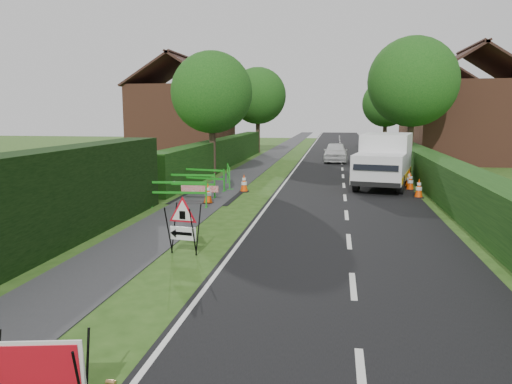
{
  "coord_description": "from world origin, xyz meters",
  "views": [
    {
      "loc": [
        2.11,
        -8.63,
        3.4
      ],
      "look_at": [
        -0.05,
        4.75,
        1.25
      ],
      "focal_mm": 35.0,
      "sensor_mm": 36.0,
      "label": 1
    }
  ],
  "objects": [
    {
      "name": "ped_barrier_3",
      "position": [
        -2.82,
        13.9,
        0.63
      ],
      "size": [
        0.86,
        2.08,
        1.0
      ],
      "rotation": [
        0.0,
        0.0,
        1.83
      ],
      "color": "#1A8F1A",
      "rests_on": "ground"
    },
    {
      "name": "house_east_a",
      "position": [
        11.0,
        28.0,
        2.9
      ],
      "size": [
        7.5,
        7.4,
        7.88
      ],
      "color": "brown",
      "rests_on": "ground"
    },
    {
      "name": "ped_barrier_0",
      "position": [
        -3.49,
        8.5,
        0.63
      ],
      "size": [
        2.08,
        0.53,
        1.0
      ],
      "rotation": [
        0.0,
        0.0,
        0.09
      ],
      "color": "#1A8F1A",
      "rests_on": "ground"
    },
    {
      "name": "triangle_sign",
      "position": [
        -1.52,
        2.61,
        0.84
      ],
      "size": [
        0.94,
        0.94,
        1.2
      ],
      "rotation": [
        0.0,
        0.0,
        -0.16
      ],
      "color": "black",
      "rests_on": "ground"
    },
    {
      "name": "hedge_east",
      "position": [
        6.5,
        16.0,
        0.0
      ],
      "size": [
        1.2,
        50.0,
        1.5
      ],
      "primitive_type": "cube",
      "color": "#14380F",
      "rests_on": "ground"
    },
    {
      "name": "traffic_cone_0",
      "position": [
        5.44,
        12.09,
        0.39
      ],
      "size": [
        0.38,
        0.38,
        0.79
      ],
      "color": "black",
      "rests_on": "ground"
    },
    {
      "name": "ped_barrier_2",
      "position": [
        -3.65,
        12.55,
        0.63
      ],
      "size": [
        2.09,
        0.79,
        1.0
      ],
      "rotation": [
        0.0,
        0.0,
        -0.22
      ],
      "color": "#1A8F1A",
      "rests_on": "ground"
    },
    {
      "name": "redwhite_plank",
      "position": [
        -3.17,
        10.15,
        0.0
      ],
      "size": [
        1.5,
        0.06,
        0.25
      ],
      "primitive_type": "cube",
      "rotation": [
        0.0,
        0.0,
        0.01
      ],
      "color": "red",
      "rests_on": "ground"
    },
    {
      "name": "works_van",
      "position": [
        4.3,
        14.89,
        1.29
      ],
      "size": [
        3.13,
        5.65,
        2.44
      ],
      "rotation": [
        0.0,
        0.0,
        -0.21
      ],
      "color": "silver",
      "rests_on": "ground"
    },
    {
      "name": "tree_fw",
      "position": [
        -4.6,
        34.0,
        4.83
      ],
      "size": [
        4.8,
        4.8,
        7.24
      ],
      "color": "#2D2116",
      "rests_on": "ground"
    },
    {
      "name": "tree_fe",
      "position": [
        6.4,
        38.0,
        4.22
      ],
      "size": [
        4.2,
        4.2,
        6.33
      ],
      "color": "#2D2116",
      "rests_on": "ground"
    },
    {
      "name": "tree_nw",
      "position": [
        -4.6,
        18.0,
        4.48
      ],
      "size": [
        4.4,
        4.4,
        6.7
      ],
      "color": "#2D2116",
      "rests_on": "ground"
    },
    {
      "name": "traffic_cone_1",
      "position": [
        5.4,
        14.17,
        0.39
      ],
      "size": [
        0.38,
        0.38,
        0.79
      ],
      "color": "black",
      "rests_on": "ground"
    },
    {
      "name": "red_rect_sign",
      "position": [
        -1.16,
        -3.89,
        0.52
      ],
      "size": [
        1.16,
        0.84,
        0.91
      ],
      "rotation": [
        0.0,
        0.0,
        0.21
      ],
      "color": "black",
      "rests_on": "ground"
    },
    {
      "name": "footpath",
      "position": [
        -3.0,
        35.0,
        0.01
      ],
      "size": [
        2.0,
        90.0,
        0.02
      ],
      "primitive_type": "cube",
      "color": "#2D2D30",
      "rests_on": "ground"
    },
    {
      "name": "road_surface",
      "position": [
        2.5,
        35.0,
        0.0
      ],
      "size": [
        6.0,
        90.0,
        0.02
      ],
      "primitive_type": "cube",
      "color": "black",
      "rests_on": "ground"
    },
    {
      "name": "house_west",
      "position": [
        -10.0,
        30.0,
        2.9
      ],
      "size": [
        7.5,
        7.4,
        7.88
      ],
      "color": "brown",
      "rests_on": "ground"
    },
    {
      "name": "traffic_cone_4",
      "position": [
        -1.82,
        12.46,
        0.39
      ],
      "size": [
        0.38,
        0.38,
        0.79
      ],
      "color": "black",
      "rests_on": "ground"
    },
    {
      "name": "traffic_cone_3",
      "position": [
        -2.65,
        9.45,
        0.39
      ],
      "size": [
        0.38,
        0.38,
        0.79
      ],
      "color": "black",
      "rests_on": "ground"
    },
    {
      "name": "ped_barrier_1",
      "position": [
        -3.69,
        10.66,
        0.63
      ],
      "size": [
        2.06,
        0.37,
        1.0
      ],
      "rotation": [
        0.0,
        0.0,
        0.01
      ],
      "color": "#1A8F1A",
      "rests_on": "ground"
    },
    {
      "name": "tree_ne",
      "position": [
        6.4,
        22.0,
        5.17
      ],
      "size": [
        5.2,
        5.2,
        7.79
      ],
      "color": "#2D2116",
      "rests_on": "ground"
    },
    {
      "name": "hatchback_car",
      "position": [
        2.06,
        26.67,
        0.68
      ],
      "size": [
        1.63,
        4.0,
        1.36
      ],
      "primitive_type": "imported",
      "rotation": [
        0.0,
        0.0,
        -0.01
      ],
      "color": "silver",
      "rests_on": "ground"
    },
    {
      "name": "traffic_cone_2",
      "position": [
        5.47,
        15.12,
        0.39
      ],
      "size": [
        0.38,
        0.38,
        0.79
      ],
      "color": "black",
      "rests_on": "ground"
    },
    {
      "name": "ground",
      "position": [
        0.0,
        0.0,
        0.0
      ],
      "size": [
        120.0,
        120.0,
        0.0
      ],
      "primitive_type": "plane",
      "color": "#284A15",
      "rests_on": "ground"
    },
    {
      "name": "house_east_b",
      "position": [
        12.0,
        42.0,
        2.9
      ],
      "size": [
        7.5,
        7.4,
        7.88
      ],
      "color": "brown",
      "rests_on": "ground"
    },
    {
      "name": "hedge_west_far",
      "position": [
        -5.0,
        22.0,
        0.0
      ],
      "size": [
        1.0,
        24.0,
        1.8
      ],
      "primitive_type": "cube",
      "color": "#14380F",
      "rests_on": "ground"
    }
  ]
}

